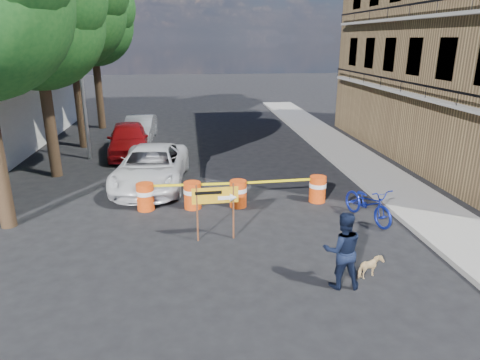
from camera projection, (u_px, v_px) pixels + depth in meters
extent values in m
plane|color=black|center=(242.00, 244.00, 11.69)|extent=(120.00, 120.00, 0.00)
cube|color=gray|center=(371.00, 170.00, 18.01)|extent=(2.40, 40.00, 0.15)
cylinder|color=#332316|center=(49.00, 118.00, 16.79)|extent=(0.44, 0.44, 4.76)
sphere|color=#154C19|center=(35.00, 21.00, 15.67)|extent=(5.00, 5.00, 5.00)
sphere|color=#154C19|center=(23.00, 41.00, 16.39)|extent=(3.50, 3.50, 3.50)
cylinder|color=#332316|center=(79.00, 95.00, 21.42)|extent=(0.44, 0.44, 5.32)
sphere|color=#154C19|center=(69.00, 10.00, 20.16)|extent=(5.40, 5.40, 5.40)
sphere|color=#154C19|center=(57.00, 27.00, 20.95)|extent=(3.78, 3.78, 3.78)
cylinder|color=#332316|center=(99.00, 88.00, 26.19)|extent=(0.44, 0.44, 4.93)
sphere|color=#154C19|center=(92.00, 24.00, 25.03)|extent=(4.80, 4.80, 4.80)
sphere|color=#154C19|center=(104.00, 8.00, 24.40)|extent=(3.60, 3.60, 3.60)
sphere|color=#154C19|center=(83.00, 37.00, 25.74)|extent=(3.36, 3.36, 3.36)
cylinder|color=gray|center=(80.00, 71.00, 18.73)|extent=(0.16, 0.16, 8.00)
cylinder|color=#C83E0B|center=(145.00, 197.00, 13.92)|extent=(0.56, 0.56, 0.90)
cylinder|color=white|center=(145.00, 192.00, 13.87)|extent=(0.58, 0.58, 0.14)
cylinder|color=#C83E0B|center=(193.00, 195.00, 14.05)|extent=(0.56, 0.56, 0.90)
cylinder|color=white|center=(192.00, 191.00, 14.01)|extent=(0.58, 0.58, 0.14)
cylinder|color=#C83E0B|center=(238.00, 194.00, 14.20)|extent=(0.56, 0.56, 0.90)
cylinder|color=white|center=(238.00, 189.00, 14.15)|extent=(0.58, 0.58, 0.14)
cylinder|color=#C83E0B|center=(318.00, 189.00, 14.63)|extent=(0.56, 0.56, 0.90)
cylinder|color=white|center=(318.00, 185.00, 14.59)|extent=(0.58, 0.58, 0.14)
cylinder|color=#592D19|center=(197.00, 214.00, 11.65)|extent=(0.05, 0.05, 1.63)
cylinder|color=#592D19|center=(233.00, 211.00, 11.79)|extent=(0.05, 0.05, 1.63)
cube|color=orange|center=(215.00, 195.00, 11.56)|extent=(1.27, 0.08, 0.45)
cube|color=white|center=(225.00, 198.00, 11.61)|extent=(0.36, 0.02, 0.11)
cone|color=white|center=(233.00, 197.00, 11.65)|extent=(0.21, 0.24, 0.24)
cube|color=black|center=(208.00, 193.00, 11.49)|extent=(0.72, 0.04, 0.09)
imported|color=black|center=(342.00, 250.00, 9.45)|extent=(0.93, 0.76, 1.80)
imported|color=#122094|center=(370.00, 188.00, 12.94)|extent=(1.03, 1.28, 2.12)
imported|color=#D9B87C|center=(370.00, 267.00, 9.98)|extent=(0.69, 0.53, 0.53)
imported|color=silver|center=(151.00, 167.00, 16.14)|extent=(2.85, 5.48, 1.47)
imported|color=#9D0D10|center=(128.00, 139.00, 20.44)|extent=(2.33, 4.78, 1.57)
imported|color=#ADAEB4|center=(140.00, 129.00, 23.34)|extent=(1.59, 4.18, 1.36)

